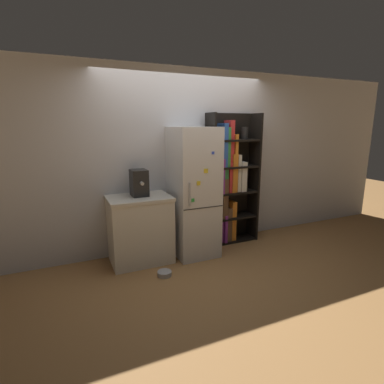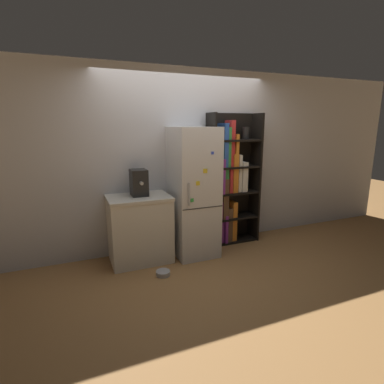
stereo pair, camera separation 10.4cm
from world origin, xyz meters
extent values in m
plane|color=#A87542|center=(0.00, 0.00, 0.00)|extent=(16.00, 16.00, 0.00)
cube|color=silver|center=(0.00, 0.47, 1.30)|extent=(8.00, 0.05, 2.60)
cube|color=silver|center=(0.00, 0.12, 0.89)|extent=(0.58, 0.65, 1.79)
cube|color=#333333|center=(0.00, -0.21, 0.75)|extent=(0.57, 0.01, 0.01)
cube|color=#B2B2B7|center=(-0.20, -0.22, 0.95)|extent=(0.02, 0.02, 0.30)
cube|color=blue|center=(0.13, -0.21, 1.46)|extent=(0.04, 0.01, 0.04)
cube|color=green|center=(-0.16, -0.21, 0.87)|extent=(0.04, 0.02, 0.04)
cube|color=yellow|center=(0.02, -0.21, 1.24)|extent=(0.05, 0.02, 0.05)
cube|color=yellow|center=(-0.08, -0.21, 1.09)|extent=(0.05, 0.01, 0.05)
cube|color=black|center=(0.35, 0.29, 0.99)|extent=(0.03, 0.32, 1.98)
cube|color=black|center=(1.13, 0.29, 0.99)|extent=(0.03, 0.32, 1.98)
cube|color=black|center=(0.74, 0.43, 0.99)|extent=(0.81, 0.03, 1.98)
cube|color=black|center=(0.74, 0.29, 0.01)|extent=(0.75, 0.29, 0.03)
cube|color=black|center=(0.74, 0.29, 0.40)|extent=(0.75, 0.29, 0.03)
cube|color=black|center=(0.74, 0.29, 0.79)|extent=(0.75, 0.29, 0.03)
cube|color=black|center=(0.74, 0.29, 1.19)|extent=(0.75, 0.29, 0.03)
cube|color=black|center=(0.74, 0.29, 1.59)|extent=(0.75, 0.29, 0.03)
cube|color=#262628|center=(0.42, 0.29, 0.29)|extent=(0.09, 0.23, 0.51)
cube|color=purple|center=(0.51, 0.29, 0.36)|extent=(0.07, 0.20, 0.65)
cube|color=purple|center=(0.57, 0.29, 0.25)|extent=(0.04, 0.27, 0.43)
cube|color=brown|center=(0.65, 0.29, 0.29)|extent=(0.07, 0.22, 0.53)
cube|color=orange|center=(0.73, 0.29, 0.34)|extent=(0.07, 0.21, 0.62)
cube|color=red|center=(0.40, 0.29, 0.69)|extent=(0.05, 0.21, 0.55)
cube|color=brown|center=(0.46, 0.30, 0.75)|extent=(0.07, 0.24, 0.67)
cube|color=brown|center=(0.56, 0.30, 0.72)|extent=(0.09, 0.25, 0.62)
cube|color=red|center=(0.40, 0.29, 1.10)|extent=(0.06, 0.22, 0.59)
cube|color=purple|center=(0.48, 0.28, 1.07)|extent=(0.08, 0.25, 0.52)
cube|color=#338C3F|center=(0.57, 0.30, 1.04)|extent=(0.06, 0.21, 0.46)
cube|color=red|center=(0.64, 0.29, 1.04)|extent=(0.05, 0.22, 0.46)
cube|color=orange|center=(0.72, 0.28, 1.10)|extent=(0.08, 0.22, 0.58)
cube|color=silver|center=(0.80, 0.30, 1.09)|extent=(0.05, 0.22, 0.57)
cube|color=silver|center=(0.88, 0.30, 1.04)|extent=(0.09, 0.26, 0.45)
cube|color=#2D59B2|center=(0.39, 0.28, 1.44)|extent=(0.04, 0.22, 0.46)
cube|color=teal|center=(0.46, 0.29, 1.41)|extent=(0.06, 0.26, 0.41)
cube|color=#2D59B2|center=(0.54, 0.29, 1.52)|extent=(0.06, 0.25, 0.63)
cube|color=#338C3F|center=(0.60, 0.30, 1.49)|extent=(0.04, 0.26, 0.57)
cube|color=red|center=(0.66, 0.30, 1.54)|extent=(0.07, 0.20, 0.67)
cube|color=orange|center=(0.73, 0.29, 1.44)|extent=(0.05, 0.24, 0.47)
cylinder|color=black|center=(0.92, 0.29, 1.69)|extent=(0.10, 0.10, 0.18)
cube|color=silver|center=(-0.76, 0.17, 0.43)|extent=(0.79, 0.57, 0.86)
cube|color=beige|center=(-0.76, 0.17, 0.88)|extent=(0.81, 0.59, 0.04)
cube|color=black|center=(-0.74, 0.21, 1.07)|extent=(0.21, 0.24, 0.35)
cylinder|color=#A5A39E|center=(-0.74, 0.06, 1.09)|extent=(0.04, 0.06, 0.04)
cylinder|color=#B7B7BC|center=(-0.61, -0.37, 0.03)|extent=(0.17, 0.17, 0.06)
torus|color=#B7B7BC|center=(-0.61, -0.37, 0.05)|extent=(0.18, 0.18, 0.01)
camera|label=1|loc=(-1.67, -3.58, 1.81)|focal=28.00mm
camera|label=2|loc=(-1.57, -3.62, 1.81)|focal=28.00mm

